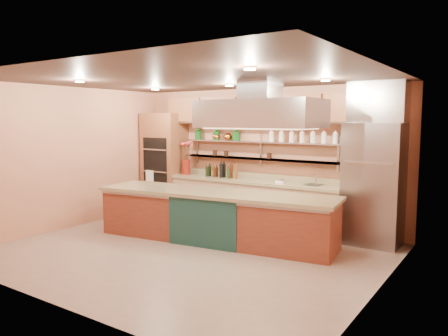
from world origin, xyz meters
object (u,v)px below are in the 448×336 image
Objects in this scene: refrigerator at (373,184)px; green_canister at (237,137)px; island at (215,216)px; copper_kettle at (228,137)px; flower_vase at (186,167)px; kitchen_scale at (280,180)px.

refrigerator reaches higher than green_canister.
island is 2.24m from copper_kettle.
refrigerator reaches higher than flower_vase.
kitchen_scale is (2.35, 0.00, -0.12)m from flower_vase.
kitchen_scale is at bearing -10.85° from green_canister.
kitchen_scale reaches higher than island.
copper_kettle is at bearing 150.50° from kitchen_scale.
kitchen_scale is 1.61m from copper_kettle.
island is at bearing -64.15° from copper_kettle.
copper_kettle is 1.16× the size of green_canister.
flower_vase is 1.22m from copper_kettle.
refrigerator is 3.25m from copper_kettle.
green_canister reaches higher than island.
kitchen_scale is (-1.78, 0.01, -0.07)m from refrigerator.
island is at bearing -71.04° from green_canister.
kitchen_scale is at bearing 59.04° from island.
green_canister is (-0.55, 1.61, 1.35)m from island.
copper_kettle is at bearing 12.74° from flower_vase.
refrigerator reaches higher than island.
flower_vase is at bearing -169.61° from green_canister.
refrigerator reaches higher than copper_kettle.
kitchen_scale is 1.43m from green_canister.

